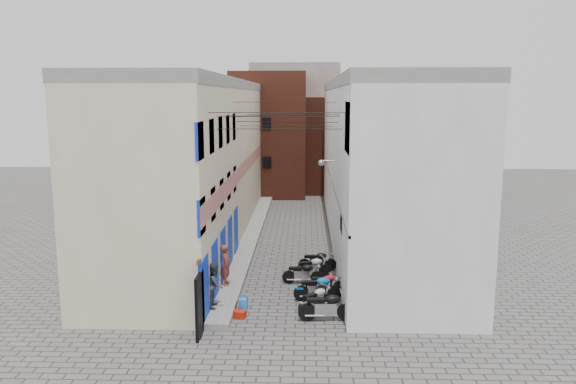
# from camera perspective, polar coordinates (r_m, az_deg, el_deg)

# --- Properties ---
(ground) EXTENTS (90.00, 90.00, 0.00)m
(ground) POSITION_cam_1_polar(r_m,az_deg,el_deg) (20.10, -1.36, -14.02)
(ground) COLOR #585553
(ground) RESTS_ON ground
(plinth) EXTENTS (0.90, 26.00, 0.25)m
(plinth) POSITION_cam_1_polar(r_m,az_deg,el_deg) (32.51, -3.69, -4.48)
(plinth) COLOR slate
(plinth) RESTS_ON ground
(building_left) EXTENTS (5.10, 27.00, 9.00)m
(building_left) POSITION_cam_1_polar(r_m,az_deg,el_deg) (32.10, -9.01, 3.17)
(building_left) COLOR beige
(building_left) RESTS_ON ground
(building_right) EXTENTS (5.94, 26.00, 9.00)m
(building_right) POSITION_cam_1_polar(r_m,az_deg,el_deg) (31.81, 8.98, 3.13)
(building_right) COLOR silver
(building_right) RESTS_ON ground
(building_far_brick_left) EXTENTS (6.00, 6.00, 10.00)m
(building_far_brick_left) POSITION_cam_1_polar(r_m,az_deg,el_deg) (46.57, -1.91, 5.91)
(building_far_brick_left) COLOR maroon
(building_far_brick_left) RESTS_ON ground
(building_far_brick_right) EXTENTS (5.00, 6.00, 8.00)m
(building_far_brick_right) POSITION_cam_1_polar(r_m,az_deg,el_deg) (48.58, 4.16, 4.86)
(building_far_brick_right) COLOR maroon
(building_far_brick_right) RESTS_ON ground
(building_far_concrete) EXTENTS (8.00, 5.00, 11.00)m
(building_far_concrete) POSITION_cam_1_polar(r_m,az_deg,el_deg) (52.44, 0.71, 6.89)
(building_far_concrete) COLOR slate
(building_far_concrete) RESTS_ON ground
(far_shopfront) EXTENTS (2.00, 0.30, 2.40)m
(far_shopfront) POSITION_cam_1_polar(r_m,az_deg,el_deg) (44.12, 0.47, 0.73)
(far_shopfront) COLOR black
(far_shopfront) RESTS_ON ground
(overhead_wires) EXTENTS (5.80, 13.02, 1.32)m
(overhead_wires) POSITION_cam_1_polar(r_m,az_deg,el_deg) (26.05, -0.48, 7.59)
(overhead_wires) COLOR black
(overhead_wires) RESTS_ON ground
(motorcycle_a) EXTENTS (2.11, 0.76, 1.20)m
(motorcycle_a) POSITION_cam_1_polar(r_m,az_deg,el_deg) (20.83, 3.94, -11.38)
(motorcycle_a) COLOR black
(motorcycle_a) RESTS_ON ground
(motorcycle_b) EXTENTS (1.67, 1.57, 1.01)m
(motorcycle_b) POSITION_cam_1_polar(r_m,az_deg,el_deg) (21.77, 2.90, -10.69)
(motorcycle_b) COLOR silver
(motorcycle_b) RESTS_ON ground
(motorcycle_c) EXTENTS (2.05, 0.91, 1.15)m
(motorcycle_c) POSITION_cam_1_polar(r_m,az_deg,el_deg) (22.78, 3.07, -9.56)
(motorcycle_c) COLOR #0B5BAF
(motorcycle_c) RESTS_ON ground
(motorcycle_d) EXTENTS (1.70, 0.58, 0.98)m
(motorcycle_d) POSITION_cam_1_polar(r_m,az_deg,el_deg) (23.55, 3.85, -9.14)
(motorcycle_d) COLOR red
(motorcycle_d) RESTS_ON ground
(motorcycle_e) EXTENTS (1.82, 0.58, 1.05)m
(motorcycle_e) POSITION_cam_1_polar(r_m,az_deg,el_deg) (24.69, 1.53, -8.13)
(motorcycle_e) COLOR black
(motorcycle_e) RESTS_ON ground
(motorcycle_f) EXTENTS (1.87, 1.05, 1.03)m
(motorcycle_f) POSITION_cam_1_polar(r_m,az_deg,el_deg) (25.58, 2.49, -7.51)
(motorcycle_f) COLOR silver
(motorcycle_f) RESTS_ON ground
(motorcycle_g) EXTENTS (1.84, 0.69, 1.05)m
(motorcycle_g) POSITION_cam_1_polar(r_m,az_deg,el_deg) (26.51, 3.00, -6.88)
(motorcycle_g) COLOR black
(motorcycle_g) RESTS_ON ground
(person_a) EXTENTS (0.45, 0.65, 1.73)m
(person_a) POSITION_cam_1_polar(r_m,az_deg,el_deg) (23.81, -6.31, -7.38)
(person_a) COLOR brown
(person_a) RESTS_ON plinth
(person_b) EXTENTS (0.66, 0.84, 1.70)m
(person_b) POSITION_cam_1_polar(r_m,az_deg,el_deg) (21.52, -7.46, -9.32)
(person_b) COLOR #2E3345
(person_b) RESTS_ON plinth
(water_jug_near) EXTENTS (0.45, 0.45, 0.53)m
(water_jug_near) POSITION_cam_1_polar(r_m,az_deg,el_deg) (21.72, -4.60, -11.43)
(water_jug_near) COLOR #2A85D2
(water_jug_near) RESTS_ON ground
(water_jug_far) EXTENTS (0.44, 0.44, 0.52)m
(water_jug_far) POSITION_cam_1_polar(r_m,az_deg,el_deg) (22.00, -4.53, -11.16)
(water_jug_far) COLOR #2135A5
(water_jug_far) RESTS_ON ground
(red_crate) EXTENTS (0.52, 0.45, 0.27)m
(red_crate) POSITION_cam_1_polar(r_m,az_deg,el_deg) (21.27, -4.93, -12.28)
(red_crate) COLOR #B7200D
(red_crate) RESTS_ON ground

